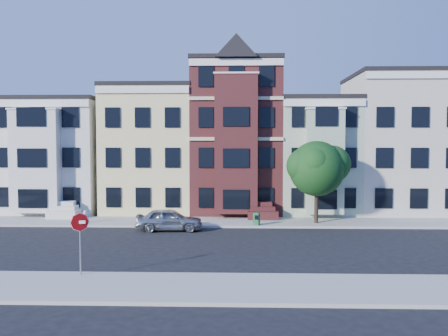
{
  "coord_description": "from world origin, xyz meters",
  "views": [
    {
      "loc": [
        0.28,
        -27.13,
        5.77
      ],
      "look_at": [
        -0.67,
        2.83,
        4.2
      ],
      "focal_mm": 40.0,
      "sensor_mm": 36.0,
      "label": 1
    }
  ],
  "objects_px": {
    "newspaper_box": "(257,219)",
    "fire_hydrant": "(85,218)",
    "parked_car": "(169,220)",
    "stop_sign": "(80,240)",
    "street_tree": "(317,172)"
  },
  "relations": [
    {
      "from": "street_tree",
      "to": "newspaper_box",
      "type": "distance_m",
      "value": 5.32
    },
    {
      "from": "newspaper_box",
      "to": "fire_hydrant",
      "type": "bearing_deg",
      "value": -160.58
    },
    {
      "from": "newspaper_box",
      "to": "fire_hydrant",
      "type": "relative_size",
      "value": 1.26
    },
    {
      "from": "parked_car",
      "to": "newspaper_box",
      "type": "height_order",
      "value": "parked_car"
    },
    {
      "from": "parked_car",
      "to": "stop_sign",
      "type": "bearing_deg",
      "value": 166.41
    },
    {
      "from": "newspaper_box",
      "to": "stop_sign",
      "type": "xyz_separation_m",
      "value": [
        -7.87,
        -12.78,
        1.07
      ]
    },
    {
      "from": "newspaper_box",
      "to": "parked_car",
      "type": "bearing_deg",
      "value": -143.37
    },
    {
      "from": "street_tree",
      "to": "stop_sign",
      "type": "bearing_deg",
      "value": -130.85
    },
    {
      "from": "stop_sign",
      "to": "parked_car",
      "type": "bearing_deg",
      "value": 67.63
    },
    {
      "from": "fire_hydrant",
      "to": "stop_sign",
      "type": "xyz_separation_m",
      "value": [
        4.03,
        -13.49,
        1.15
      ]
    },
    {
      "from": "newspaper_box",
      "to": "fire_hydrant",
      "type": "distance_m",
      "value": 11.92
    },
    {
      "from": "parked_car",
      "to": "stop_sign",
      "type": "xyz_separation_m",
      "value": [
        -2.15,
        -11.37,
        0.91
      ]
    },
    {
      "from": "street_tree",
      "to": "fire_hydrant",
      "type": "bearing_deg",
      "value": -178.39
    },
    {
      "from": "street_tree",
      "to": "stop_sign",
      "type": "distance_m",
      "value": 18.54
    },
    {
      "from": "parked_car",
      "to": "fire_hydrant",
      "type": "height_order",
      "value": "parked_car"
    }
  ]
}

